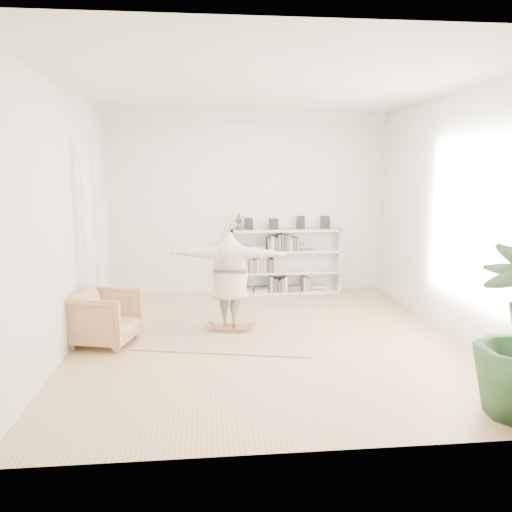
{
  "coord_description": "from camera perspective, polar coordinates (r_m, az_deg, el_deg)",
  "views": [
    {
      "loc": [
        -0.84,
        -6.98,
        2.44
      ],
      "look_at": [
        -0.1,
        0.4,
        1.18
      ],
      "focal_mm": 35.0,
      "sensor_mm": 36.0,
      "label": 1
    }
  ],
  "objects": [
    {
      "name": "doors",
      "position": [
        8.55,
        -18.28,
        2.14
      ],
      "size": [
        0.09,
        1.78,
        2.92
      ],
      "color": "white",
      "rests_on": "floor"
    },
    {
      "name": "rocker_board",
      "position": [
        7.79,
        -2.95,
        -8.14
      ],
      "size": [
        0.55,
        0.4,
        0.11
      ],
      "rotation": [
        0.0,
        0.0,
        -0.22
      ],
      "color": "brown",
      "rests_on": "rug"
    },
    {
      "name": "floor",
      "position": [
        7.44,
        1.08,
        -9.53
      ],
      "size": [
        6.0,
        6.0,
        0.0
      ],
      "primitive_type": "plane",
      "color": "#AB7B58",
      "rests_on": "ground"
    },
    {
      "name": "rug",
      "position": [
        7.81,
        -2.95,
        -8.54
      ],
      "size": [
        2.87,
        2.49,
        0.02
      ],
      "primitive_type": "cube",
      "rotation": [
        0.0,
        0.0,
        -0.22
      ],
      "color": "tan",
      "rests_on": "floor"
    },
    {
      "name": "bookshelf",
      "position": [
        10.09,
        3.39,
        -0.71
      ],
      "size": [
        2.2,
        0.35,
        1.64
      ],
      "color": "silver",
      "rests_on": "floor"
    },
    {
      "name": "person",
      "position": [
        7.59,
        -3.0,
        -2.44
      ],
      "size": [
        1.86,
        0.87,
        1.46
      ],
      "primitive_type": "imported",
      "rotation": [
        0.0,
        0.0,
        2.92
      ],
      "color": "#C8AE96",
      "rests_on": "rocker_board"
    },
    {
      "name": "armchair",
      "position": [
        7.47,
        -16.89,
        -6.75
      ],
      "size": [
        1.03,
        1.02,
        0.78
      ],
      "primitive_type": "imported",
      "rotation": [
        0.0,
        0.0,
        1.32
      ],
      "color": "tan",
      "rests_on": "floor"
    },
    {
      "name": "room_shell",
      "position": [
        10.01,
        -0.93,
        15.75
      ],
      "size": [
        6.0,
        6.0,
        6.0
      ],
      "color": "silver",
      "rests_on": "floor"
    }
  ]
}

